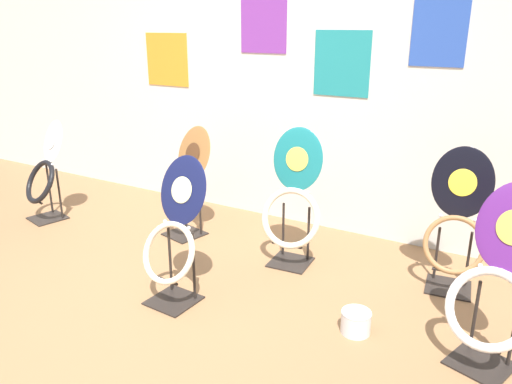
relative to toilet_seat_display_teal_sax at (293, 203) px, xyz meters
The scene contains 9 objects.
ground_plane 1.56m from the toilet_seat_display_teal_sax, 114.56° to the right, with size 14.00×14.00×0.00m, color #8E6642.
wall_back 1.30m from the toilet_seat_display_teal_sax, 128.79° to the left, with size 8.00×0.07×2.60m.
toilet_seat_display_teal_sax is the anchor object (origin of this frame).
toilet_seat_display_navy_moon 0.91m from the toilet_seat_display_teal_sax, 115.60° to the right, with size 0.40×0.38×0.90m.
toilet_seat_display_woodgrain 0.97m from the toilet_seat_display_teal_sax, behind, with size 0.42×0.42×0.88m.
toilet_seat_display_white_plain 2.26m from the toilet_seat_display_teal_sax, behind, with size 0.44×0.43×0.86m.
toilet_seat_display_jazz_black 1.07m from the toilet_seat_display_teal_sax, 10.77° to the left, with size 0.40×0.31×0.93m.
toilet_seat_display_purple_note 1.45m from the toilet_seat_display_teal_sax, 20.90° to the right, with size 0.50×0.49×0.93m.
paint_can 1.00m from the toilet_seat_display_teal_sax, 40.73° to the right, with size 0.17×0.17×0.14m.
Camera 1 is at (2.04, -1.60, 1.65)m, focal length 35.00 mm.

